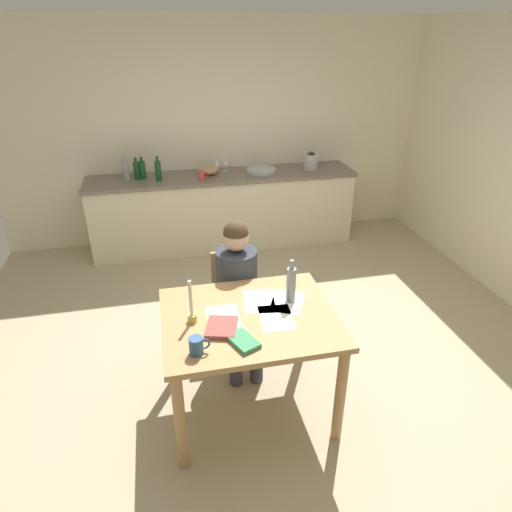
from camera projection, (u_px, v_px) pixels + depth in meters
ground_plane at (266, 357)px, 3.77m from camera, size 5.20×5.20×0.04m
wall_back at (217, 134)px, 5.42m from camera, size 5.20×0.12×2.60m
kitchen_counter at (224, 210)px, 5.50m from camera, size 3.17×0.64×0.90m
dining_table at (249, 331)px, 2.96m from camera, size 1.13×0.92×0.79m
chair_at_table at (236, 299)px, 3.66m from camera, size 0.41×0.41×0.85m
person_seated at (238, 286)px, 3.44m from camera, size 0.33×0.60×1.19m
coffee_mug at (197, 346)px, 2.55m from camera, size 0.12×0.08×0.11m
candlestick at (192, 310)px, 2.81m from camera, size 0.06×0.06×0.30m
book_magazine at (221, 328)px, 2.76m from camera, size 0.24×0.26×0.03m
book_cookery at (243, 341)px, 2.65m from camera, size 0.20×0.24×0.03m
paper_letter at (259, 301)px, 3.05m from camera, size 0.25×0.32×0.00m
paper_bill at (276, 318)px, 2.88m from camera, size 0.23×0.31×0.00m
paper_envelope at (223, 318)px, 2.88m from camera, size 0.22×0.30×0.00m
paper_receipt at (287, 301)px, 3.05m from camera, size 0.31×0.36×0.00m
wine_bottle_on_table at (291, 284)px, 3.00m from camera, size 0.07×0.07×0.32m
sink_unit at (261, 170)px, 5.37m from camera, size 0.36×0.36×0.24m
bottle_oil at (126, 170)px, 5.03m from camera, size 0.07×0.07×0.28m
bottle_vinegar at (137, 170)px, 5.09m from camera, size 0.07×0.07×0.25m
bottle_wine_red at (142, 169)px, 5.10m from camera, size 0.07×0.07×0.25m
bottle_sauce at (158, 170)px, 5.03m from camera, size 0.07×0.07×0.28m
mixing_bowl at (209, 170)px, 5.27m from camera, size 0.24×0.24×0.11m
stovetop_kettle at (311, 161)px, 5.46m from camera, size 0.18×0.18×0.22m
wine_glass_near_sink at (225, 162)px, 5.38m from camera, size 0.07×0.07×0.15m
wine_glass_by_kettle at (217, 162)px, 5.36m from camera, size 0.07×0.07×0.15m
teacup_on_counter at (202, 175)px, 5.08m from camera, size 0.11×0.07×0.11m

